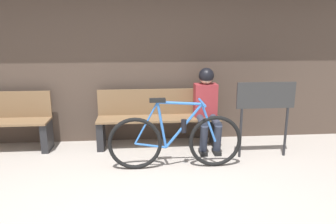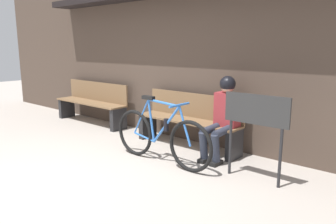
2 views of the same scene
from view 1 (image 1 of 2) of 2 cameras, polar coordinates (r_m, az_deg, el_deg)
storefront_wall at (r=5.16m, az=-6.07°, el=13.09°), size 12.00×0.56×3.20m
park_bench_near at (r=5.02m, az=-1.65°, el=-1.28°), size 1.85×0.42×0.86m
bicycle at (r=4.22m, az=1.34°, el=-4.94°), size 1.73×0.40×0.93m
person_seated at (r=4.93m, az=6.76°, el=1.63°), size 0.34×0.65×1.20m
signboard at (r=4.68m, az=16.63°, el=1.71°), size 0.82×0.04×1.07m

